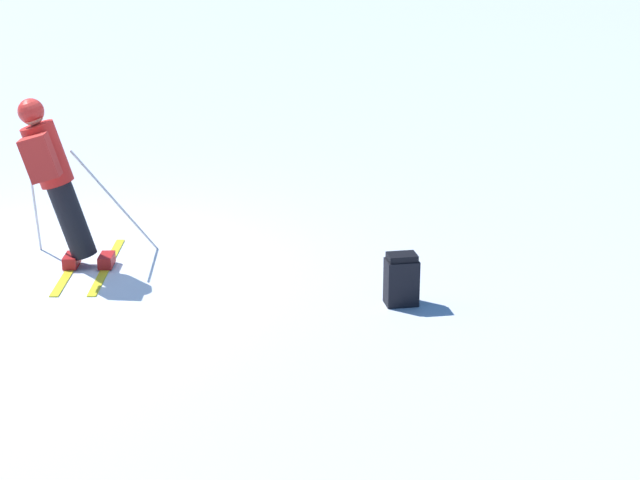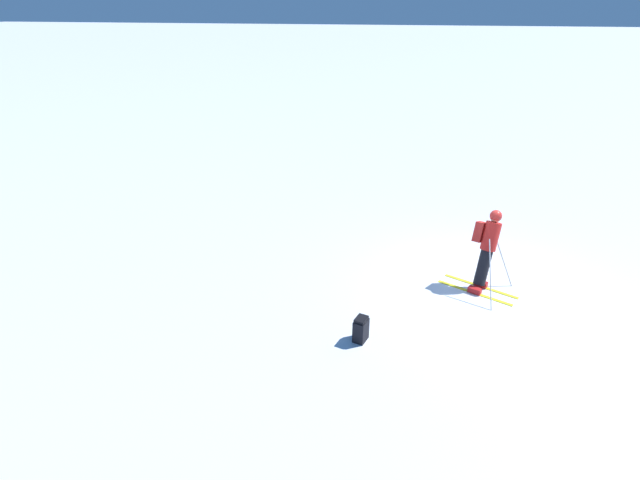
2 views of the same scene
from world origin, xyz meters
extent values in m
plane|color=white|center=(0.00, 0.00, 0.00)|extent=(300.00, 300.00, 0.00)
cube|color=yellow|center=(-0.35, 0.08, 0.01)|extent=(0.80, 1.58, 0.01)
cube|color=yellow|center=(-0.03, -0.08, 0.01)|extent=(0.80, 1.58, 0.01)
cube|color=#B21919|center=(-0.35, 0.08, 0.07)|extent=(0.24, 0.31, 0.12)
cube|color=#B21919|center=(-0.03, -0.08, 0.07)|extent=(0.24, 0.31, 0.12)
cylinder|color=black|center=(-0.06, -0.06, 0.51)|extent=(0.53, 0.43, 0.84)
cylinder|color=red|center=(0.12, -0.14, 1.20)|extent=(0.59, 0.52, 0.69)
sphere|color=tan|center=(0.22, -0.19, 1.61)|extent=(0.35, 0.32, 0.28)
sphere|color=#AD231E|center=(0.23, -0.20, 1.63)|extent=(0.40, 0.37, 0.32)
cube|color=#AD231E|center=(0.23, 0.09, 1.23)|extent=(0.43, 0.33, 0.50)
cylinder|color=#B7B7BC|center=(-0.55, -0.17, 0.61)|extent=(0.91, 0.17, 1.24)
cylinder|color=#B7B7BC|center=(0.22, -0.52, 0.55)|extent=(0.16, 0.52, 1.12)
cube|color=black|center=(-2.59, 2.27, 0.22)|extent=(0.35, 0.29, 0.44)
cube|color=black|center=(-2.59, 2.27, 0.47)|extent=(0.31, 0.26, 0.06)
camera|label=1|loc=(2.11, 10.39, 3.79)|focal=60.00mm
camera|label=2|loc=(-10.31, 1.30, 5.79)|focal=28.00mm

